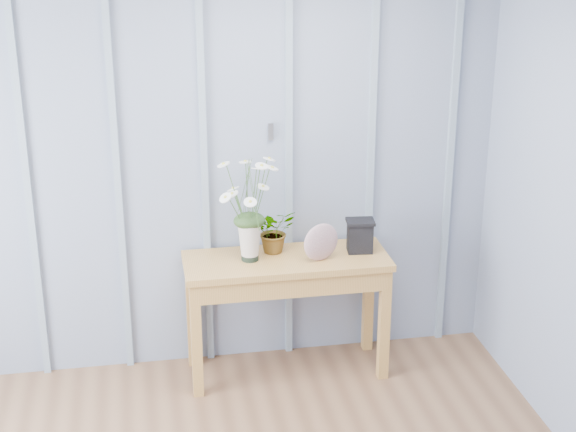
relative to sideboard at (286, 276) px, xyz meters
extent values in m
cube|color=#818BA3|center=(-0.69, 0.25, 0.61)|extent=(4.00, 0.01, 2.50)
cube|color=#AAABAF|center=(-0.05, 0.24, 0.81)|extent=(0.03, 0.01, 0.10)
cube|color=#7E91A1|center=(-1.44, 0.24, 0.61)|extent=(0.04, 0.03, 2.50)
cube|color=#7E91A1|center=(-0.94, 0.24, 0.61)|extent=(0.04, 0.03, 2.50)
cube|color=#7E91A1|center=(-0.44, 0.24, 0.61)|extent=(0.04, 0.03, 2.50)
cube|color=#7E91A1|center=(0.06, 0.24, 0.61)|extent=(0.04, 0.03, 2.50)
cube|color=#7E91A1|center=(0.56, 0.24, 0.61)|extent=(0.04, 0.03, 2.50)
cube|color=#7E91A1|center=(1.06, 0.24, 0.61)|extent=(0.04, 0.03, 2.50)
cube|color=#B07E3B|center=(0.00, 0.00, 0.09)|extent=(1.20, 0.45, 0.04)
cube|color=#B07E3B|center=(0.00, 0.00, 0.01)|extent=(1.13, 0.42, 0.12)
cube|color=#B07E3B|center=(-0.55, -0.18, -0.28)|extent=(0.06, 0.06, 0.71)
cube|color=#B07E3B|center=(0.55, -0.18, -0.28)|extent=(0.06, 0.06, 0.71)
cube|color=#B07E3B|center=(-0.55, 0.18, -0.28)|extent=(0.06, 0.06, 0.71)
cube|color=#B07E3B|center=(0.55, 0.18, -0.28)|extent=(0.06, 0.06, 0.71)
cylinder|color=black|center=(-0.21, 0.01, 0.15)|extent=(0.10, 0.10, 0.06)
cone|color=beige|center=(-0.21, 0.01, 0.24)|extent=(0.16, 0.16, 0.23)
ellipsoid|color=#213C1A|center=(-0.21, 0.01, 0.36)|extent=(0.18, 0.15, 0.10)
imported|color=#213C1A|center=(-0.05, 0.11, 0.25)|extent=(0.28, 0.26, 0.26)
ellipsoid|color=#80405B|center=(0.19, -0.07, 0.23)|extent=(0.23, 0.13, 0.23)
cube|color=black|center=(0.44, 0.02, 0.20)|extent=(0.16, 0.12, 0.18)
cube|color=black|center=(0.44, 0.02, 0.30)|extent=(0.18, 0.14, 0.02)
camera|label=1|loc=(-0.84, -4.65, 2.16)|focal=55.00mm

